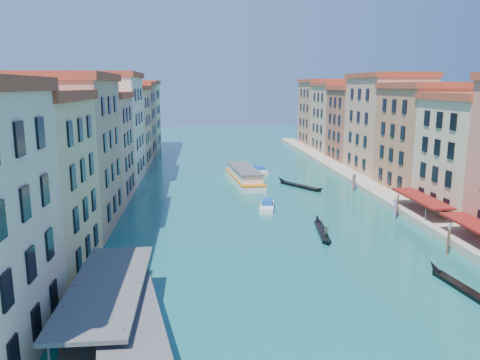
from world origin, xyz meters
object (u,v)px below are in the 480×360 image
object	(u,v)px
vaporetto_stop	(108,311)
gondola_right	(467,289)
gondola_fore	(322,230)
vaporetto_far	(244,176)
vaporetto_near	(129,332)

from	to	relation	value
vaporetto_stop	gondola_right	xyz separation A→B (m)	(31.03, 3.36, -1.02)
gondola_fore	vaporetto_far	bearing A→B (deg)	108.75
vaporetto_far	vaporetto_stop	bearing A→B (deg)	-111.92
gondola_fore	gondola_right	distance (m)	20.23
vaporetto_stop	vaporetto_far	size ratio (longest dim) A/B	0.83
gondola_right	vaporetto_stop	bearing A→B (deg)	179.37
vaporetto_far	vaporetto_near	bearing A→B (deg)	-109.22
vaporetto_far	gondola_fore	world-z (taller)	vaporetto_far
vaporetto_near	vaporetto_far	size ratio (longest dim) A/B	1.03
vaporetto_stop	gondola_right	size ratio (longest dim) A/B	1.49
vaporetto_far	gondola_fore	xyz separation A→B (m)	(6.53, -32.94, -0.93)
vaporetto_near	gondola_fore	size ratio (longest dim) A/B	1.83
vaporetto_stop	gondola_right	world-z (taller)	vaporetto_stop
vaporetto_far	gondola_right	size ratio (longest dim) A/B	1.80
gondola_fore	vaporetto_stop	bearing A→B (deg)	-128.60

